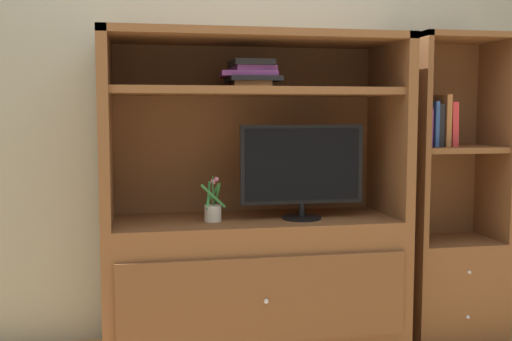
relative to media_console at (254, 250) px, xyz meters
name	(u,v)px	position (x,y,z in m)	size (l,w,h in m)	color
painted_rear_wall	(242,82)	(0.00, 0.34, 0.88)	(6.00, 0.10, 2.80)	gray
media_console	(254,250)	(0.00, 0.00, 0.00)	(1.51, 0.59, 1.62)	brown
tv_monitor	(302,168)	(0.23, -0.08, 0.43)	(0.63, 0.20, 0.48)	black
potted_plant	(213,211)	(-0.22, -0.06, 0.22)	(0.13, 0.13, 0.23)	beige
magazine_stack	(251,75)	(-0.02, 0.00, 0.90)	(0.30, 0.34, 0.13)	#A56638
bookshelf_tall	(451,239)	(1.10, 0.01, 0.01)	(0.52, 0.39, 1.64)	brown
upright_book_row	(437,124)	(1.00, -0.01, 0.65)	(0.18, 0.17, 0.28)	purple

